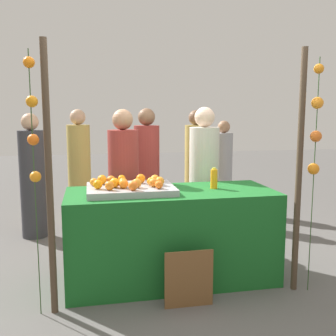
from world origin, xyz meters
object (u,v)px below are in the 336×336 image
object	(u,v)px
stall_counter	(171,235)
orange_1	(137,183)
juice_bottle	(214,179)
chalkboard_sign	(189,279)
vendor_left	(124,190)
vendor_right	(204,186)
orange_0	(155,179)

from	to	relation	value
stall_counter	orange_1	xyz separation A→B (m)	(-0.34, -0.09, 0.55)
juice_bottle	chalkboard_sign	bearing A→B (deg)	-123.87
chalkboard_sign	vendor_left	distance (m)	1.42
stall_counter	vendor_left	bearing A→B (deg)	120.86
vendor_right	orange_1	bearing A→B (deg)	-138.84
vendor_left	vendor_right	distance (m)	0.92
juice_bottle	chalkboard_sign	world-z (taller)	juice_bottle
orange_0	vendor_right	size ratio (longest dim) A/B	0.05
orange_1	juice_bottle	distance (m)	0.79
juice_bottle	vendor_left	world-z (taller)	vendor_left
orange_0	orange_1	world-z (taller)	orange_0
juice_bottle	chalkboard_sign	size ratio (longest dim) A/B	0.41
stall_counter	vendor_right	size ratio (longest dim) A/B	1.17
stall_counter	chalkboard_sign	bearing A→B (deg)	-86.92
orange_0	chalkboard_sign	size ratio (longest dim) A/B	0.18
orange_0	vendor_right	bearing A→B (deg)	42.07
orange_0	juice_bottle	distance (m)	0.59
vendor_right	chalkboard_sign	bearing A→B (deg)	-111.75
orange_1	chalkboard_sign	distance (m)	0.97
orange_1	chalkboard_sign	xyz separation A→B (m)	(0.37, -0.48, -0.75)
chalkboard_sign	vendor_left	xyz separation A→B (m)	(-0.43, 1.24, 0.54)
stall_counter	chalkboard_sign	xyz separation A→B (m)	(0.03, -0.58, -0.20)
orange_0	vendor_left	distance (m)	0.69
orange_1	stall_counter	bearing A→B (deg)	14.98
juice_bottle	vendor_left	bearing A→B (deg)	142.92
stall_counter	vendor_left	xyz separation A→B (m)	(-0.40, 0.66, 0.33)
vendor_left	orange_1	bearing A→B (deg)	-85.71
juice_bottle	orange_1	bearing A→B (deg)	-171.01
orange_0	stall_counter	bearing A→B (deg)	-22.11
stall_counter	chalkboard_sign	world-z (taller)	stall_counter
juice_bottle	vendor_left	xyz separation A→B (m)	(-0.84, 0.63, -0.21)
orange_0	vendor_left	xyz separation A→B (m)	(-0.25, 0.60, -0.21)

